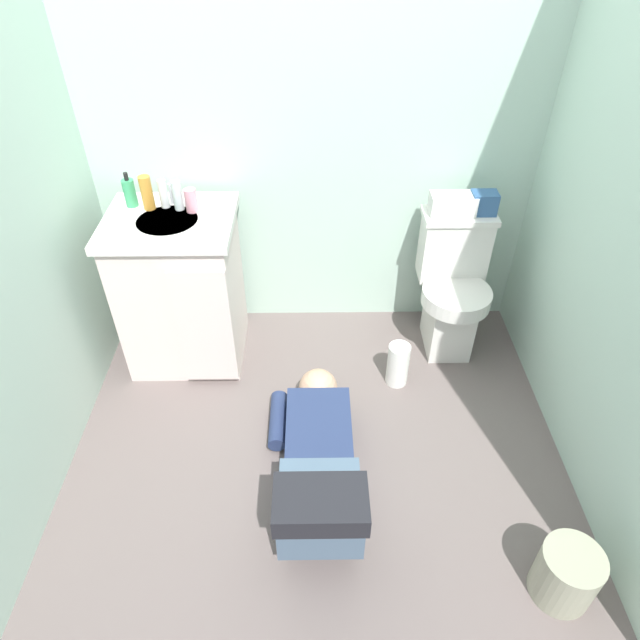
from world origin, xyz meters
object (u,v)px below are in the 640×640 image
Objects in this scene: bottle_white at (163,194)px; trash_can at (566,574)px; paper_towel_roll at (398,364)px; vanity_cabinet at (182,289)px; bottle_clear at (178,195)px; faucet at (172,194)px; bottle_pink at (191,200)px; toilet at (452,287)px; bottle_amber at (147,193)px; toiletry_bag at (484,203)px; tissue_box at (453,204)px; person_plumber at (318,466)px; soap_dispenser at (130,193)px.

trash_can is (1.59, -1.44, -0.77)m from bottle_white.
vanity_cabinet is at bearing 167.04° from paper_towel_roll.
bottle_white is 0.07m from bottle_clear.
bottle_white is 2.28m from trash_can.
trash_can is at bearing -40.46° from vanity_cabinet.
faucet reaches higher than vanity_cabinet.
bottle_white is 0.14m from bottle_pink.
toilet is at bearing -3.15° from faucet.
vanity_cabinet is 5.85× the size of bottle_clear.
bottle_amber is 0.14m from bottle_clear.
toiletry_bag is at bearing 1.76° from bottle_white.
bottle_white is (0.07, 0.02, -0.01)m from bottle_amber.
tissue_box is at bearing 2.50° from bottle_amber.
tissue_box is at bearing 0.61° from faucet.
person_plumber is 0.77m from paper_towel_roll.
bottle_amber reaches higher than person_plumber.
person_plumber is 0.98m from trash_can.
paper_towel_roll is (-0.25, -0.41, -0.68)m from tissue_box.
toiletry_bag is 1.13× the size of bottle_pink.
toiletry_bag is (1.49, 0.16, 0.39)m from vanity_cabinet.
person_plumber is (0.68, -0.89, -0.24)m from vanity_cabinet.
vanity_cabinet is 0.48m from bottle_white.
faucet is 0.74× the size of bottle_white.
bottle_clear is at bearing 161.87° from bottle_pink.
person_plumber is 6.64× the size of bottle_amber.
toilet is at bearing -63.57° from tissue_box.
vanity_cabinet is 0.77× the size of person_plumber.
soap_dispenser is 0.30m from bottle_pink.
toilet is 1.66m from soap_dispenser.
toiletry_bag reaches higher than tissue_box.
tissue_box is 0.15m from toiletry_bag.
toilet is at bearing -1.05° from bottle_amber.
vanity_cabinet is (-1.39, -0.07, 0.05)m from toilet.
faucet is 1.42m from person_plumber.
bottle_clear is 0.07m from bottle_pink.
vanity_cabinet is at bearing -33.10° from soap_dispenser.
trash_can is at bearing -87.48° from toiletry_bag.
vanity_cabinet is 0.52m from soap_dispenser.
vanity_cabinet is 0.48m from bottle_clear.
soap_dispenser is 1.54m from paper_towel_roll.
toilet reaches higher than trash_can.
bottle_clear is (0.04, -0.06, 0.02)m from faucet.
bottle_clear reaches higher than trash_can.
bottle_amber is at bearing 137.10° from vanity_cabinet.
bottle_white is at bearing 106.42° from vanity_cabinet.
paper_towel_roll is at bearing 57.55° from person_plumber.
bottle_white is at bearing -178.24° from toiletry_bag.
vanity_cabinet is 0.50m from bottle_amber.
bottle_clear is (-1.35, 0.02, 0.52)m from toilet.
faucet is 0.42× the size of trash_can.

